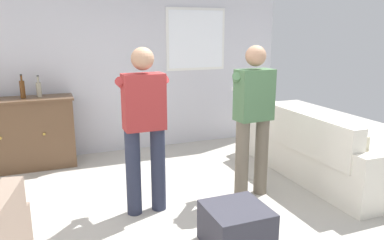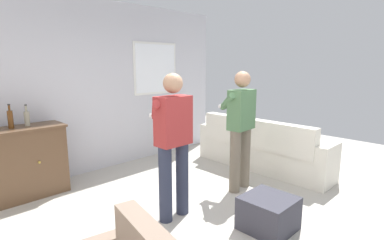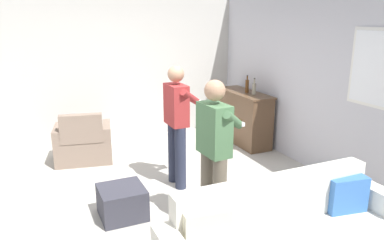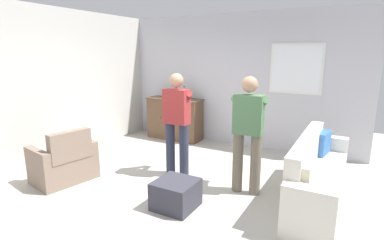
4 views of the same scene
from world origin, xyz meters
name	(u,v)px [view 2 (image 2 of 4)]	position (x,y,z in m)	size (l,w,h in m)	color
ground	(217,225)	(0.00, 0.00, 0.00)	(10.40, 10.40, 0.00)	#B2ADA3
wall_back_with_window	(98,86)	(0.03, 2.66, 1.41)	(5.20, 0.15, 2.80)	silver
couch	(260,150)	(1.91, 0.69, 0.34)	(0.57, 2.39, 0.88)	silver
sideboard_cabinet	(12,165)	(-1.41, 2.30, 0.48)	(1.32, 0.49, 0.96)	brown
bottle_wine_green	(27,118)	(-1.17, 2.34, 1.07)	(0.07, 0.07, 0.29)	gray
bottle_liquor_amber	(10,119)	(-1.37, 2.32, 1.08)	(0.07, 0.07, 0.32)	#593314
ottoman	(268,213)	(0.34, -0.43, 0.18)	(0.52, 0.52, 0.37)	#33333D
person_standing_left	(173,139)	(-0.21, 0.50, 0.94)	(0.56, 0.48, 1.68)	#282D42
person_standing_right	(240,125)	(0.99, 0.45, 0.94)	(0.56, 0.49, 1.68)	#6B6051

